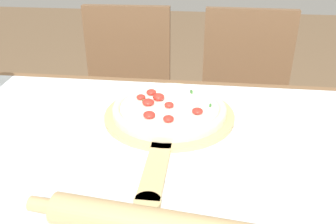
# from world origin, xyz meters

# --- Properties ---
(dining_table) EXTENTS (1.48, 0.80, 0.73)m
(dining_table) POSITION_xyz_m (0.00, 0.00, 0.62)
(dining_table) COLOR brown
(dining_table) RESTS_ON ground_plane
(towel_cloth) EXTENTS (1.40, 0.72, 0.00)m
(towel_cloth) POSITION_xyz_m (0.00, 0.00, 0.73)
(towel_cloth) COLOR silver
(towel_cloth) RESTS_ON dining_table
(pizza_peel) EXTENTS (0.34, 0.53, 0.01)m
(pizza_peel) POSITION_xyz_m (0.02, 0.11, 0.74)
(pizza_peel) COLOR tan
(pizza_peel) RESTS_ON towel_cloth
(pizza) EXTENTS (0.29, 0.29, 0.04)m
(pizza) POSITION_xyz_m (0.01, 0.14, 0.76)
(pizza) COLOR beige
(pizza) RESTS_ON pizza_peel
(chair_left) EXTENTS (0.41, 0.41, 0.88)m
(chair_left) POSITION_xyz_m (-0.25, 0.75, 0.50)
(chair_left) COLOR brown
(chair_left) RESTS_ON ground_plane
(chair_right) EXTENTS (0.41, 0.41, 0.88)m
(chair_right) POSITION_xyz_m (0.27, 0.75, 0.50)
(chair_right) COLOR brown
(chair_right) RESTS_ON ground_plane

